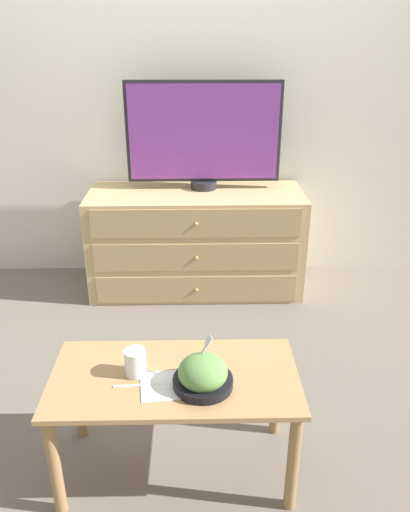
% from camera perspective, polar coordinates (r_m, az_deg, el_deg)
% --- Properties ---
extents(ground_plane, '(12.00, 12.00, 0.00)m').
position_cam_1_polar(ground_plane, '(3.69, -1.44, -1.28)').
color(ground_plane, '#70665B').
extents(wall_back, '(12.00, 0.05, 2.60)m').
position_cam_1_polar(wall_back, '(3.36, -1.69, 19.31)').
color(wall_back, silver).
rests_on(wall_back, ground_plane).
extents(dresser, '(1.36, 0.54, 0.66)m').
position_cam_1_polar(dresser, '(3.28, -1.03, 1.73)').
color(dresser, tan).
rests_on(dresser, ground_plane).
extents(tv, '(0.96, 0.17, 0.67)m').
position_cam_1_polar(tv, '(3.18, -0.16, 13.70)').
color(tv, '#232328').
rests_on(tv, dresser).
extents(coffee_table, '(0.91, 0.45, 0.45)m').
position_cam_1_polar(coffee_table, '(1.92, -3.44, -15.24)').
color(coffee_table, tan).
rests_on(coffee_table, ground_plane).
extents(takeout_bowl, '(0.21, 0.21, 0.18)m').
position_cam_1_polar(takeout_bowl, '(1.80, -0.24, -13.41)').
color(takeout_bowl, black).
rests_on(takeout_bowl, coffee_table).
extents(drink_cup, '(0.08, 0.08, 0.10)m').
position_cam_1_polar(drink_cup, '(1.87, -7.95, -12.10)').
color(drink_cup, beige).
rests_on(drink_cup, coffee_table).
extents(napkin, '(0.18, 0.18, 0.00)m').
position_cam_1_polar(napkin, '(1.83, -4.71, -14.53)').
color(napkin, white).
rests_on(napkin, coffee_table).
extents(knife, '(0.20, 0.03, 0.01)m').
position_cam_1_polar(knife, '(1.84, -7.26, -14.43)').
color(knife, white).
rests_on(knife, coffee_table).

